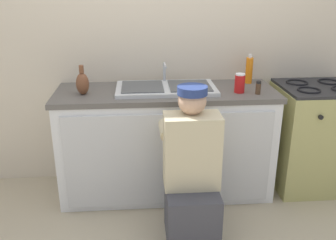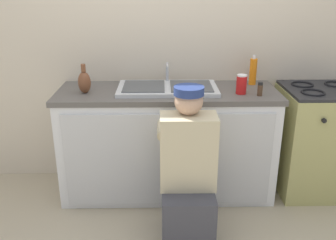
{
  "view_description": "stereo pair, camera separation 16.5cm",
  "coord_description": "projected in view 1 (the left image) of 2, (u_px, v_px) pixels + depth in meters",
  "views": [
    {
      "loc": [
        -0.21,
        -2.6,
        1.75
      ],
      "look_at": [
        0.0,
        0.1,
        0.73
      ],
      "focal_mm": 40.0,
      "sensor_mm": 36.0,
      "label": 1
    },
    {
      "loc": [
        -0.05,
        -2.61,
        1.75
      ],
      "look_at": [
        0.0,
        0.1,
        0.73
      ],
      "focal_mm": 40.0,
      "sensor_mm": 36.0,
      "label": 2
    }
  ],
  "objects": [
    {
      "name": "stove_range",
      "position": [
        312.0,
        137.0,
        3.28
      ],
      "size": [
        0.63,
        0.62,
        0.93
      ],
      "color": "tan",
      "rests_on": "ground_plane"
    },
    {
      "name": "countertop",
      "position": [
        166.0,
        93.0,
        3.03
      ],
      "size": [
        1.78,
        0.62,
        0.04
      ],
      "primitive_type": "cube",
      "color": "#5B5651",
      "rests_on": "counter_cabinet"
    },
    {
      "name": "soda_cup_red",
      "position": [
        240.0,
        83.0,
        2.94
      ],
      "size": [
        0.08,
        0.08,
        0.15
      ],
      "color": "red",
      "rests_on": "countertop"
    },
    {
      "name": "sink_double_basin",
      "position": [
        166.0,
        88.0,
        3.02
      ],
      "size": [
        0.8,
        0.44,
        0.19
      ],
      "color": "silver",
      "rests_on": "countertop"
    },
    {
      "name": "soap_bottle_orange",
      "position": [
        249.0,
        70.0,
        3.19
      ],
      "size": [
        0.06,
        0.06,
        0.25
      ],
      "color": "orange",
      "rests_on": "countertop"
    },
    {
      "name": "counter_cabinet",
      "position": [
        166.0,
        144.0,
        3.18
      ],
      "size": [
        1.74,
        0.62,
        0.87
      ],
      "color": "white",
      "rests_on": "ground_plane"
    },
    {
      "name": "ground_plane",
      "position": [
        169.0,
        208.0,
        3.06
      ],
      "size": [
        12.0,
        12.0,
        0.0
      ],
      "primitive_type": "plane",
      "color": "tan"
    },
    {
      "name": "back_wall",
      "position": [
        163.0,
        41.0,
        3.23
      ],
      "size": [
        6.0,
        0.1,
        2.5
      ],
      "primitive_type": "cube",
      "color": "beige",
      "rests_on": "ground_plane"
    },
    {
      "name": "spice_bottle_pepper",
      "position": [
        258.0,
        88.0,
        2.9
      ],
      "size": [
        0.04,
        0.04,
        0.1
      ],
      "color": "#513823",
      "rests_on": "countertop"
    },
    {
      "name": "vase_decorative",
      "position": [
        82.0,
        83.0,
        2.88
      ],
      "size": [
        0.1,
        0.1,
        0.23
      ],
      "color": "brown",
      "rests_on": "countertop"
    },
    {
      "name": "plumber_person",
      "position": [
        192.0,
        178.0,
        2.59
      ],
      "size": [
        0.42,
        0.61,
        1.1
      ],
      "color": "#3F3F47",
      "rests_on": "ground_plane"
    }
  ]
}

